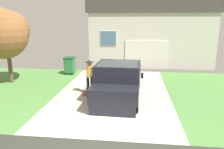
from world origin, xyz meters
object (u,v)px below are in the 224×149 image
(handbag, at_px, (87,93))
(front_yard_tree, at_px, (4,32))
(pickup_truck, at_px, (119,82))
(person_with_hat, at_px, (90,74))
(house_with_garage, at_px, (150,32))
(wheeled_trash_bin, at_px, (70,65))

(handbag, relative_size, front_yard_tree, 0.11)
(pickup_truck, distance_m, person_with_hat, 1.46)
(person_with_hat, bearing_deg, front_yard_tree, -152.23)
(house_with_garage, distance_m, front_yard_tree, 10.70)
(person_with_hat, bearing_deg, house_with_garage, 113.04)
(handbag, xyz_separation_m, front_yard_tree, (-4.80, 1.66, 2.66))
(pickup_truck, relative_size, handbag, 11.91)
(pickup_truck, xyz_separation_m, front_yard_tree, (-6.27, 1.72, 2.06))
(house_with_garage, relative_size, wheeled_trash_bin, 8.44)
(pickup_truck, height_order, person_with_hat, person_with_hat)
(pickup_truck, distance_m, house_with_garage, 9.14)
(pickup_truck, relative_size, person_with_hat, 3.16)
(person_with_hat, height_order, handbag, person_with_hat)
(handbag, relative_size, wheeled_trash_bin, 0.40)
(person_with_hat, bearing_deg, wheeled_trash_bin, 162.93)
(pickup_truck, height_order, front_yard_tree, front_yard_tree)
(house_with_garage, bearing_deg, person_with_hat, -110.45)
(person_with_hat, distance_m, front_yard_tree, 5.38)
(handbag, bearing_deg, pickup_truck, -2.36)
(pickup_truck, distance_m, front_yard_tree, 6.82)
(front_yard_tree, bearing_deg, person_with_hat, -15.72)
(pickup_truck, relative_size, wheeled_trash_bin, 4.71)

